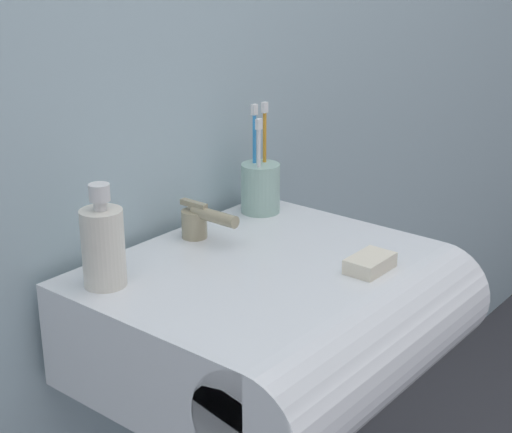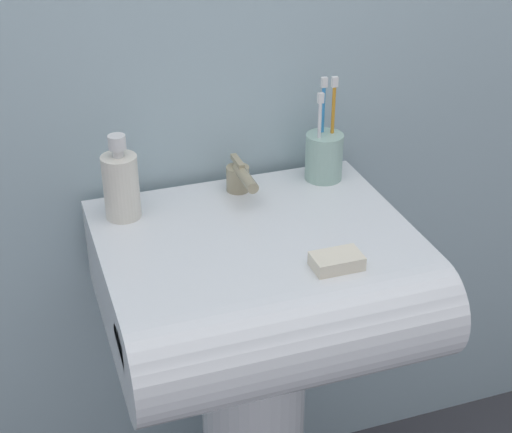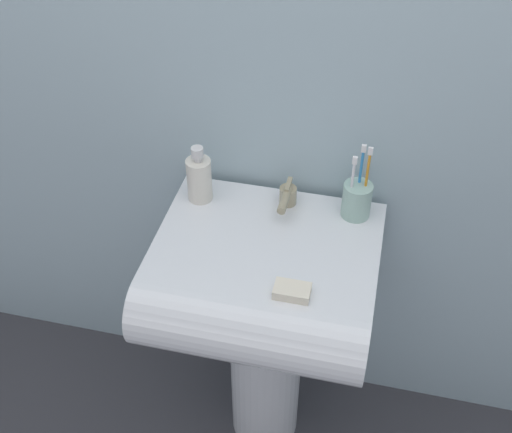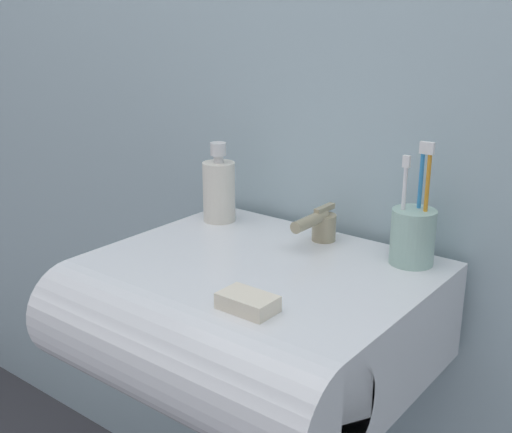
% 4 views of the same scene
% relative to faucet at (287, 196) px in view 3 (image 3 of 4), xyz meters
% --- Properties ---
extents(ground_plane, '(6.00, 6.00, 0.00)m').
position_rel_faucet_xyz_m(ground_plane, '(-0.02, -0.14, -0.87)').
color(ground_plane, '#38383D').
rests_on(ground_plane, ground).
extents(wall_back, '(5.00, 0.05, 2.40)m').
position_rel_faucet_xyz_m(wall_back, '(-0.02, 0.11, 0.33)').
color(wall_back, '#9EB7C1').
rests_on(wall_back, ground).
extents(sink_pedestal, '(0.21, 0.21, 0.66)m').
position_rel_faucet_xyz_m(sink_pedestal, '(-0.02, -0.14, -0.54)').
color(sink_pedestal, white).
rests_on(sink_pedestal, ground).
extents(sink_basin, '(0.56, 0.50, 0.18)m').
position_rel_faucet_xyz_m(sink_basin, '(-0.02, -0.20, -0.12)').
color(sink_basin, white).
rests_on(sink_basin, sink_pedestal).
extents(faucet, '(0.05, 0.12, 0.07)m').
position_rel_faucet_xyz_m(faucet, '(0.00, 0.00, 0.00)').
color(faucet, tan).
rests_on(faucet, sink_basin).
extents(toothbrush_cup, '(0.08, 0.08, 0.21)m').
position_rel_faucet_xyz_m(toothbrush_cup, '(0.18, 0.01, 0.02)').
color(toothbrush_cup, '#99BFB2').
rests_on(toothbrush_cup, sink_basin).
extents(soap_bottle, '(0.07, 0.07, 0.16)m').
position_rel_faucet_xyz_m(soap_bottle, '(-0.23, -0.02, 0.03)').
color(soap_bottle, silver).
rests_on(soap_bottle, sink_basin).
extents(bar_soap, '(0.08, 0.05, 0.02)m').
position_rel_faucet_xyz_m(bar_soap, '(0.07, -0.30, -0.02)').
color(bar_soap, silver).
rests_on(bar_soap, sink_basin).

